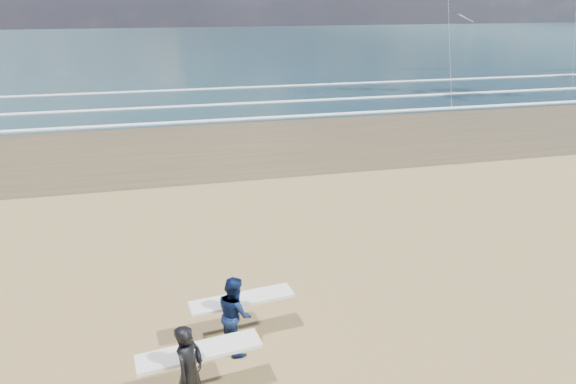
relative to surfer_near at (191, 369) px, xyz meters
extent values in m
cube|color=#4A3D27|center=(20.00, 17.81, -0.91)|extent=(220.00, 12.00, 0.01)
cube|color=#1B343C|center=(20.00, 71.81, -0.90)|extent=(220.00, 100.00, 0.02)
cube|color=white|center=(20.00, 22.61, -0.86)|extent=(220.00, 0.50, 0.05)
cube|color=white|center=(20.00, 27.31, -0.86)|extent=(220.00, 0.50, 0.05)
cube|color=white|center=(20.00, 33.81, -0.86)|extent=(220.00, 0.50, 0.05)
imported|color=black|center=(-0.03, -0.05, -0.02)|extent=(0.71, 0.78, 1.79)
cube|color=white|center=(0.17, 0.30, 0.10)|extent=(2.25, 0.80, 0.07)
imported|color=#0B1A43|center=(0.97, 1.56, -0.08)|extent=(0.79, 0.93, 1.67)
cube|color=white|center=(1.17, 1.91, 0.02)|extent=(2.25, 0.78, 0.07)
cube|color=slate|center=(18.69, 23.51, -0.86)|extent=(0.12, 0.12, 0.10)
cube|color=slate|center=(34.10, 30.23, -0.86)|extent=(0.12, 0.12, 0.10)
camera|label=1|loc=(-0.04, -7.33, 5.98)|focal=32.00mm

